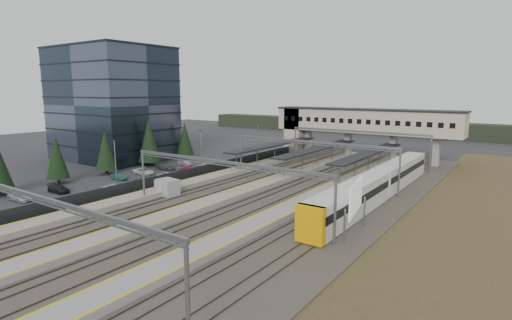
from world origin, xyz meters
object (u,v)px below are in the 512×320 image
Objects in this scene: relay_cabin_near at (168,188)px; billboard at (356,199)px; footbridge at (352,123)px; office_building at (112,104)px; relay_cabin_far at (164,187)px; train at (378,185)px.

billboard reaches higher than relay_cabin_near.
office_building is at bearing -145.53° from footbridge.
train reaches higher than relay_cabin_far.
relay_cabin_near is 1.39m from relay_cabin_far.
office_building is 3.73× the size of billboard.
relay_cabin_far is at bearing -25.26° from office_building.
relay_cabin_near reaches higher than relay_cabin_far.
train is (16.30, -30.93, -5.78)m from footbridge.
relay_cabin_far is (-1.29, 0.50, -0.19)m from relay_cabin_near.
relay_cabin_far is 0.06× the size of footbridge.
relay_cabin_near is 0.08× the size of footbridge.
train is at bearing 30.88° from relay_cabin_near.
office_building is 60.84m from train.
office_building is 38.39m from relay_cabin_far.
relay_cabin_near is 1.28× the size of relay_cabin_far.
billboard is at bearing -67.73° from footbridge.
footbridge is at bearing 78.75° from relay_cabin_near.
office_building reaches higher than billboard.
relay_cabin_near is 47.55m from footbridge.
office_building reaches higher than relay_cabin_near.
relay_cabin_far is at bearing 158.81° from relay_cabin_near.
relay_cabin_far is at bearing -151.16° from train.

